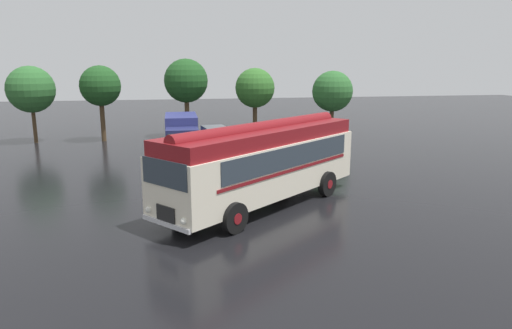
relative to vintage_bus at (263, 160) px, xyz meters
name	(u,v)px	position (x,y,z in m)	size (l,w,h in m)	color
ground_plane	(245,204)	(-0.69, 0.31, -1.89)	(120.00, 120.00, 0.00)	black
vintage_bus	(263,160)	(0.00, 0.00, 0.00)	(9.37, 8.26, 3.49)	silver
car_near_left	(216,139)	(-0.69, 12.18, -1.05)	(2.40, 4.40, 1.66)	#4C5156
car_mid_left	(264,139)	(2.51, 11.81, -1.05)	(2.07, 4.26, 1.66)	#144C28
box_van	(182,134)	(-2.92, 11.55, -0.53)	(2.36, 5.79, 2.50)	navy
tree_far_left	(30,89)	(-13.51, 18.30, 2.05)	(3.39, 3.39, 5.62)	#4C3823
tree_left_of_centre	(100,85)	(-8.60, 18.10, 2.28)	(2.99, 2.99, 5.64)	#4C3823
tree_centre	(186,80)	(-2.28, 18.69, 2.59)	(3.39, 3.39, 6.15)	#4C3823
tree_right_of_centre	(256,89)	(3.42, 19.66, 1.86)	(3.25, 3.25, 5.43)	#4C3823
tree_far_right	(333,91)	(9.60, 18.15, 1.65)	(3.31, 3.31, 5.21)	#4C3823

